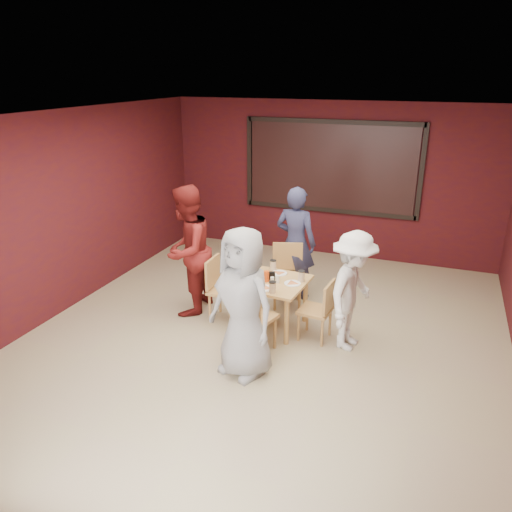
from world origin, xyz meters
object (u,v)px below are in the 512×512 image
at_px(dining_table, 273,286).
at_px(diner_right, 353,291).
at_px(chair_left, 221,285).
at_px(diner_back, 296,243).
at_px(chair_right, 320,307).
at_px(chair_front, 251,315).
at_px(chair_back, 287,271).
at_px(diner_left, 187,251).
at_px(diner_front, 243,303).

distance_m(dining_table, diner_right, 1.09).
xyz_separation_m(chair_left, diner_back, (0.73, 1.10, 0.35)).
bearing_deg(diner_right, dining_table, 93.30).
height_order(chair_right, diner_right, diner_right).
distance_m(dining_table, chair_front, 0.73).
bearing_deg(chair_back, chair_right, -50.92).
distance_m(chair_right, diner_right, 0.50).
bearing_deg(chair_back, diner_right, -39.29).
height_order(chair_back, diner_right, diner_right).
height_order(dining_table, diner_left, diner_left).
bearing_deg(dining_table, diner_left, 178.20).
bearing_deg(diner_left, diner_right, 84.34).
distance_m(diner_back, diner_left, 1.64).
height_order(diner_back, diner_left, diner_left).
distance_m(dining_table, diner_left, 1.32).
bearing_deg(dining_table, chair_back, 92.87).
height_order(dining_table, chair_back, chair_back).
relative_size(chair_front, diner_right, 0.61).
xyz_separation_m(chair_back, diner_front, (0.08, -1.91, 0.36)).
height_order(diner_back, diner_right, diner_back).
relative_size(chair_front, diner_back, 0.54).
relative_size(chair_left, diner_back, 0.52).
xyz_separation_m(chair_front, chair_right, (0.70, 0.62, -0.06)).
bearing_deg(chair_right, diner_back, 120.32).
bearing_deg(chair_back, diner_front, -87.54).
xyz_separation_m(chair_front, diner_front, (0.07, -0.41, 0.35)).
relative_size(chair_right, diner_left, 0.44).
distance_m(diner_back, diner_right, 1.63).
bearing_deg(dining_table, diner_right, -6.93).
xyz_separation_m(dining_table, chair_front, (-0.02, -0.72, -0.08)).
xyz_separation_m(chair_left, chair_right, (1.42, -0.09, -0.05)).
height_order(diner_front, diner_left, diner_left).
bearing_deg(diner_right, diner_left, 96.08).
xyz_separation_m(chair_right, diner_back, (-0.69, 1.18, 0.40)).
distance_m(dining_table, chair_back, 0.79).
relative_size(chair_left, diner_front, 0.51).
xyz_separation_m(diner_front, diner_right, (1.03, 1.00, -0.11)).
xyz_separation_m(chair_left, diner_left, (-0.54, 0.06, 0.42)).
xyz_separation_m(diner_back, diner_right, (1.09, -1.21, -0.10)).
xyz_separation_m(chair_back, chair_left, (-0.71, -0.80, -0.01)).
bearing_deg(chair_front, diner_front, -80.81).
xyz_separation_m(chair_back, chair_right, (0.72, -0.89, -0.06)).
xyz_separation_m(diner_front, diner_left, (-1.32, 1.17, 0.05)).
distance_m(diner_front, diner_right, 1.44).
height_order(chair_back, diner_left, diner_left).
relative_size(diner_back, diner_right, 1.13).
bearing_deg(diner_right, chair_back, 60.94).
bearing_deg(chair_right, chair_left, 176.57).
bearing_deg(diner_right, chair_front, 128.61).
height_order(chair_left, chair_right, chair_left).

